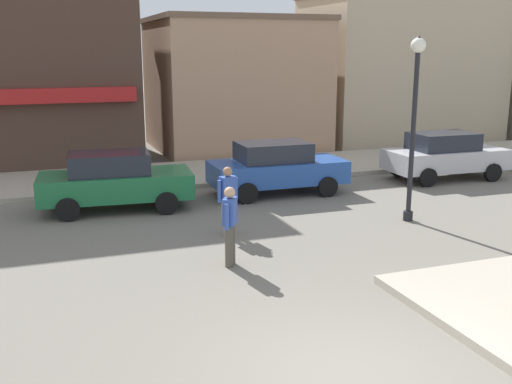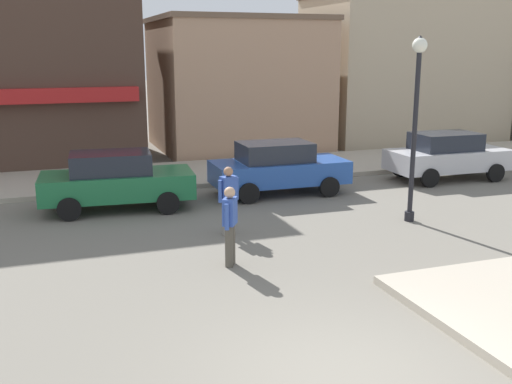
{
  "view_description": "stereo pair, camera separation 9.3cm",
  "coord_description": "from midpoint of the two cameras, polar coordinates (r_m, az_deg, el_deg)",
  "views": [
    {
      "loc": [
        -3.64,
        -6.17,
        4.2
      ],
      "look_at": [
        0.25,
        4.5,
        1.5
      ],
      "focal_mm": 42.0,
      "sensor_mm": 36.0,
      "label": 1
    },
    {
      "loc": [
        -3.55,
        -6.2,
        4.2
      ],
      "look_at": [
        0.25,
        4.5,
        1.5
      ],
      "focal_mm": 42.0,
      "sensor_mm": 36.0,
      "label": 2
    }
  ],
  "objects": [
    {
      "name": "ground_plane",
      "position": [
        8.3,
        9.13,
        -17.23
      ],
      "size": [
        160.0,
        160.0,
        0.0
      ],
      "primitive_type": "plane",
      "color": "#6B665B"
    },
    {
      "name": "kerb_far",
      "position": [
        20.4,
        -9.49,
        1.52
      ],
      "size": [
        80.0,
        4.0,
        0.15
      ],
      "primitive_type": "cube",
      "color": "#A89E8C",
      "rests_on": "ground"
    },
    {
      "name": "lamp_post",
      "position": [
        15.1,
        14.72,
        8.23
      ],
      "size": [
        0.36,
        0.36,
        4.54
      ],
      "color": "black",
      "rests_on": "ground"
    },
    {
      "name": "parked_car_nearest",
      "position": [
        16.44,
        -13.5,
        1.1
      ],
      "size": [
        4.13,
        2.14,
        1.56
      ],
      "color": "#1E6B3D",
      "rests_on": "ground"
    },
    {
      "name": "parked_car_second",
      "position": [
        17.79,
        1.81,
        2.38
      ],
      "size": [
        4.02,
        1.92,
        1.56
      ],
      "color": "#234C9E",
      "rests_on": "ground"
    },
    {
      "name": "parked_car_third",
      "position": [
        20.81,
        17.42,
        3.38
      ],
      "size": [
        4.04,
        1.95,
        1.56
      ],
      "color": "#B7B7BC",
      "rests_on": "ground"
    },
    {
      "name": "pedestrian_crossing_near",
      "position": [
        13.79,
        -2.89,
        -0.63
      ],
      "size": [
        0.55,
        0.32,
        1.61
      ],
      "color": "gray",
      "rests_on": "ground"
    },
    {
      "name": "pedestrian_crossing_far",
      "position": [
        11.81,
        -2.72,
        -3.04
      ],
      "size": [
        0.38,
        0.51,
        1.61
      ],
      "color": "#4C473D",
      "rests_on": "ground"
    },
    {
      "name": "building_storefront_left_near",
      "position": [
        26.25,
        -2.22,
        10.27
      ],
      "size": [
        6.88,
        6.28,
        5.55
      ],
      "color": "tan",
      "rests_on": "ground"
    },
    {
      "name": "building_storefront_left_mid",
      "position": [
        29.84,
        13.46,
        11.39
      ],
      "size": [
        8.86,
        5.33,
        6.69
      ],
      "color": "tan",
      "rests_on": "ground"
    }
  ]
}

